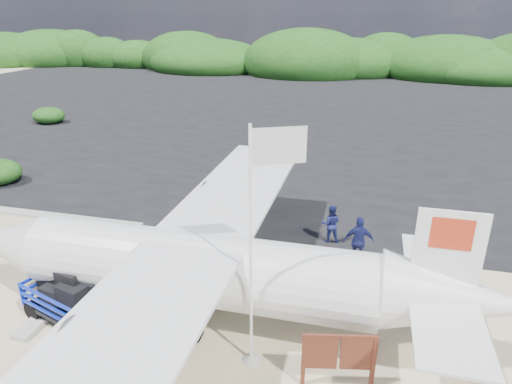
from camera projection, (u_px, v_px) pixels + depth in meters
ground at (202, 322)px, 13.06m from camera, size 160.00×160.00×0.00m
asphalt_apron at (321, 110)px, 40.03m from camera, size 90.00×50.00×0.04m
vegetation_band at (342, 73)px, 62.50m from camera, size 124.00×8.00×4.40m
baggage_cart at (74, 320)px, 13.12m from camera, size 3.18×2.40×1.41m
flagpole at (251, 360)px, 11.66m from camera, size 1.33×0.98×6.15m
crew_a at (142, 252)px, 15.01m from camera, size 0.69×0.49×1.80m
crew_b at (331, 224)px, 17.27m from camera, size 0.81×0.67×1.51m
crew_c at (359, 241)px, 15.65m from camera, size 1.10×0.55×1.81m
aircraft_large at (492, 132)px, 32.88m from camera, size 17.66×17.66×5.30m
aircraft_small at (200, 102)px, 43.48m from camera, size 11.16×11.16×2.84m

